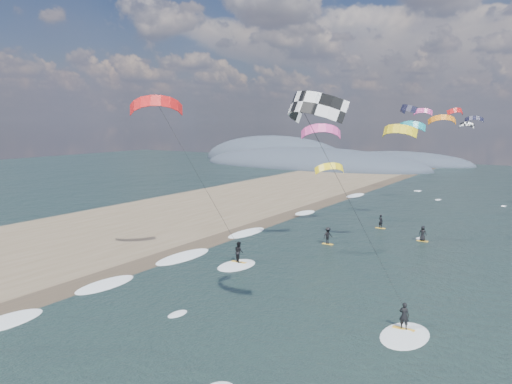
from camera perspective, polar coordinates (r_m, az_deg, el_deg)
The scene contains 9 objects.
ground at distance 28.51m, azimuth -11.80°, elevation -17.27°, with size 260.00×260.00×0.00m, color black.
sand_strip at distance 52.21m, azimuth -23.26°, elevation -5.94°, with size 26.00×240.00×0.00m, color brown.
wet_sand_strip at distance 43.10m, azimuth -14.07°, elevation -8.43°, with size 3.00×240.00×0.00m, color #382D23.
coastal_hills at distance 141.53m, azimuth 5.75°, elevation 3.29°, with size 80.00×41.00×15.00m.
kitesurfer_near_a at distance 25.63m, azimuth 7.71°, elevation 4.15°, with size 7.74×9.10×14.17m.
kitesurfer_near_b at distance 39.78m, azimuth -8.41°, elevation 4.51°, with size 7.15×9.27×14.62m.
far_kitesurfers at distance 52.03m, azimuth 12.26°, elevation -4.55°, with size 8.72×10.84×1.72m.
bg_kite_field at distance 72.51m, azimuth 18.32°, elevation 7.58°, with size 12.81×68.37×8.13m.
shoreline_surf at distance 45.59m, azimuth -8.67°, elevation -7.36°, with size 2.40×79.40×0.11m.
Camera 1 is at (18.15, -18.29, 12.21)m, focal length 35.00 mm.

